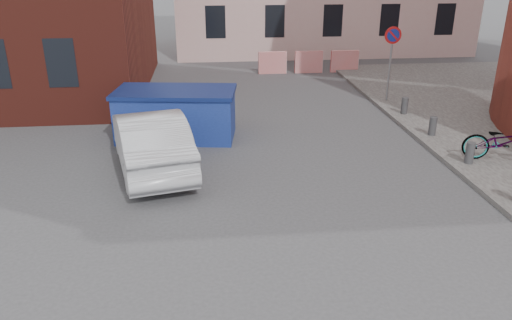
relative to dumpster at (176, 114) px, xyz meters
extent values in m
plane|color=#38383A|center=(1.51, -6.50, -0.73)|extent=(120.00, 120.00, 0.00)
cylinder|color=gray|center=(7.51, 3.00, 0.69)|extent=(0.07, 0.07, 2.60)
cylinder|color=red|center=(7.51, 2.98, 1.74)|extent=(0.60, 0.03, 0.60)
cylinder|color=navy|center=(7.51, 2.96, 1.74)|extent=(0.44, 0.03, 0.44)
cylinder|color=#3A3A3D|center=(7.51, -3.10, -0.34)|extent=(0.22, 0.22, 0.55)
cylinder|color=#3A3A3D|center=(7.51, -0.90, -0.34)|extent=(0.22, 0.22, 0.55)
cylinder|color=#3A3A3D|center=(7.51, 1.30, -0.34)|extent=(0.22, 0.22, 0.55)
cube|color=red|center=(4.01, 8.50, -0.23)|extent=(1.30, 0.18, 1.00)
cube|color=red|center=(5.71, 8.50, -0.23)|extent=(1.30, 0.18, 1.00)
cube|color=red|center=(7.41, 8.50, -0.23)|extent=(1.30, 0.18, 1.00)
cube|color=navy|center=(0.00, 0.00, -0.06)|extent=(3.55, 2.11, 1.34)
cube|color=navy|center=(0.00, 0.00, 0.67)|extent=(3.67, 2.24, 0.11)
imported|color=#B7B9BF|center=(-0.54, -2.26, 0.02)|extent=(2.59, 4.78, 1.50)
imported|color=black|center=(8.41, -3.04, -0.09)|extent=(2.10, 1.29, 1.04)
camera|label=1|loc=(0.89, -14.27, 4.27)|focal=35.00mm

